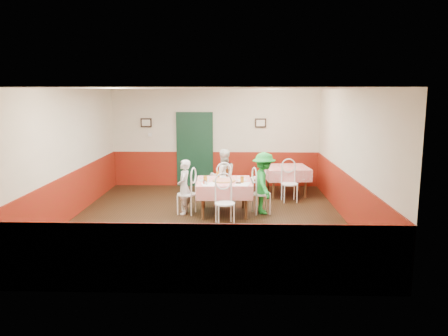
{
  "coord_description": "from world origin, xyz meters",
  "views": [
    {
      "loc": [
        0.63,
        -9.1,
        2.75
      ],
      "look_at": [
        0.34,
        0.52,
        1.05
      ],
      "focal_mm": 35.0,
      "sensor_mm": 36.0,
      "label": 1
    }
  ],
  "objects_px": {
    "chair_near": "(225,204)",
    "diner_far": "(223,177)",
    "chair_second_b": "(290,184)",
    "main_table": "(224,197)",
    "chair_second_a": "(258,178)",
    "glass_a": "(205,179)",
    "pizza": "(224,180)",
    "diner_left": "(184,187)",
    "glass_b": "(242,180)",
    "second_table": "(286,181)",
    "chair_far": "(223,186)",
    "chair_right": "(261,194)",
    "beer_bottle": "(227,172)",
    "chair_left": "(186,194)",
    "glass_c": "(218,174)",
    "wallet": "(238,183)",
    "diner_right": "(264,183)"
  },
  "relations": [
    {
      "from": "chair_far",
      "to": "glass_a",
      "type": "height_order",
      "value": "glass_a"
    },
    {
      "from": "second_table",
      "to": "chair_second_a",
      "type": "distance_m",
      "value": 0.75
    },
    {
      "from": "chair_right",
      "to": "glass_a",
      "type": "distance_m",
      "value": 1.34
    },
    {
      "from": "chair_near",
      "to": "diner_far",
      "type": "xyz_separation_m",
      "value": [
        -0.09,
        1.75,
        0.23
      ]
    },
    {
      "from": "chair_far",
      "to": "glass_a",
      "type": "relative_size",
      "value": 5.86
    },
    {
      "from": "chair_near",
      "to": "glass_c",
      "type": "height_order",
      "value": "same"
    },
    {
      "from": "glass_b",
      "to": "beer_bottle",
      "type": "bearing_deg",
      "value": 118.84
    },
    {
      "from": "diner_far",
      "to": "main_table",
      "type": "bearing_deg",
      "value": 75.98
    },
    {
      "from": "second_table",
      "to": "glass_a",
      "type": "relative_size",
      "value": 7.29
    },
    {
      "from": "main_table",
      "to": "glass_a",
      "type": "relative_size",
      "value": 7.94
    },
    {
      "from": "chair_far",
      "to": "chair_second_b",
      "type": "relative_size",
      "value": 1.0
    },
    {
      "from": "main_table",
      "to": "diner_right",
      "type": "relative_size",
      "value": 0.87
    },
    {
      "from": "chair_near",
      "to": "chair_second_a",
      "type": "height_order",
      "value": "same"
    },
    {
      "from": "chair_far",
      "to": "glass_c",
      "type": "distance_m",
      "value": 0.6
    },
    {
      "from": "chair_left",
      "to": "glass_a",
      "type": "relative_size",
      "value": 5.86
    },
    {
      "from": "second_table",
      "to": "chair_second_a",
      "type": "bearing_deg",
      "value": 180.0
    },
    {
      "from": "chair_second_b",
      "to": "glass_b",
      "type": "bearing_deg",
      "value": -137.99
    },
    {
      "from": "pizza",
      "to": "glass_b",
      "type": "relative_size",
      "value": 3.46
    },
    {
      "from": "glass_b",
      "to": "beer_bottle",
      "type": "height_order",
      "value": "beer_bottle"
    },
    {
      "from": "glass_c",
      "to": "second_table",
      "type": "bearing_deg",
      "value": 39.91
    },
    {
      "from": "main_table",
      "to": "chair_near",
      "type": "relative_size",
      "value": 1.36
    },
    {
      "from": "chair_second_b",
      "to": "pizza",
      "type": "xyz_separation_m",
      "value": [
        -1.61,
        -1.19,
        0.33
      ]
    },
    {
      "from": "glass_a",
      "to": "diner_left",
      "type": "xyz_separation_m",
      "value": [
        -0.5,
        0.2,
        -0.22
      ]
    },
    {
      "from": "glass_a",
      "to": "chair_near",
      "type": "bearing_deg",
      "value": -53.56
    },
    {
      "from": "glass_b",
      "to": "diner_left",
      "type": "height_order",
      "value": "diner_left"
    },
    {
      "from": "main_table",
      "to": "glass_b",
      "type": "distance_m",
      "value": 0.65
    },
    {
      "from": "glass_a",
      "to": "chair_right",
      "type": "bearing_deg",
      "value": 12.91
    },
    {
      "from": "second_table",
      "to": "chair_left",
      "type": "bearing_deg",
      "value": -142.02
    },
    {
      "from": "chair_near",
      "to": "diner_right",
      "type": "relative_size",
      "value": 0.64
    },
    {
      "from": "chair_near",
      "to": "chair_second_b",
      "type": "xyz_separation_m",
      "value": [
        1.57,
        1.98,
        0.0
      ]
    },
    {
      "from": "glass_a",
      "to": "diner_far",
      "type": "distance_m",
      "value": 1.21
    },
    {
      "from": "chair_near",
      "to": "pizza",
      "type": "height_order",
      "value": "chair_near"
    },
    {
      "from": "chair_right",
      "to": "chair_second_a",
      "type": "relative_size",
      "value": 1.0
    },
    {
      "from": "chair_second_b",
      "to": "diner_far",
      "type": "distance_m",
      "value": 1.69
    },
    {
      "from": "main_table",
      "to": "diner_far",
      "type": "distance_m",
      "value": 0.95
    },
    {
      "from": "chair_second_a",
      "to": "glass_a",
      "type": "distance_m",
      "value": 2.5
    },
    {
      "from": "glass_c",
      "to": "wallet",
      "type": "relative_size",
      "value": 1.28
    },
    {
      "from": "glass_b",
      "to": "beer_bottle",
      "type": "xyz_separation_m",
      "value": [
        -0.34,
        0.62,
        0.05
      ]
    },
    {
      "from": "main_table",
      "to": "chair_left",
      "type": "xyz_separation_m",
      "value": [
        -0.85,
        -0.04,
        0.08
      ]
    },
    {
      "from": "main_table",
      "to": "wallet",
      "type": "bearing_deg",
      "value": -41.58
    },
    {
      "from": "glass_a",
      "to": "diner_far",
      "type": "height_order",
      "value": "diner_far"
    },
    {
      "from": "chair_second_a",
      "to": "glass_c",
      "type": "relative_size",
      "value": 6.41
    },
    {
      "from": "second_table",
      "to": "pizza",
      "type": "relative_size",
      "value": 2.25
    },
    {
      "from": "beer_bottle",
      "to": "wallet",
      "type": "height_order",
      "value": "beer_bottle"
    },
    {
      "from": "chair_right",
      "to": "chair_second_a",
      "type": "bearing_deg",
      "value": -13.56
    },
    {
      "from": "chair_near",
      "to": "chair_second_a",
      "type": "bearing_deg",
      "value": 61.05
    },
    {
      "from": "glass_a",
      "to": "glass_c",
      "type": "xyz_separation_m",
      "value": [
        0.25,
        0.64,
        -0.01
      ]
    },
    {
      "from": "chair_left",
      "to": "glass_a",
      "type": "height_order",
      "value": "glass_a"
    },
    {
      "from": "pizza",
      "to": "diner_left",
      "type": "bearing_deg",
      "value": 178.95
    },
    {
      "from": "second_table",
      "to": "pizza",
      "type": "bearing_deg",
      "value": -129.66
    }
  ]
}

